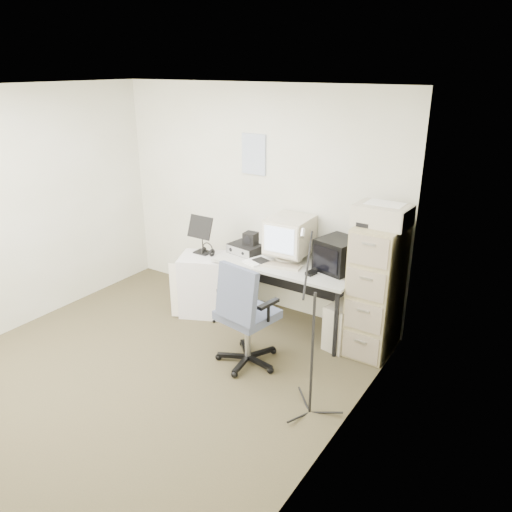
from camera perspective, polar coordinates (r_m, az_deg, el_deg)
The scene contains 23 objects.
floor at distance 4.88m, azimuth -11.85°, elevation -12.67°, with size 3.60×3.60×0.01m, color #3A3724.
ceiling at distance 4.08m, azimuth -14.59°, elevation 18.06°, with size 3.60×3.60×0.01m, color white.
wall_back at distance 5.65m, azimuth -0.00°, elevation 6.55°, with size 3.60×0.02×2.50m, color beige.
wall_left at distance 5.71m, azimuth -25.93°, elevation 4.54°, with size 0.02×3.60×2.50m, color beige.
wall_right at distance 3.35m, azimuth 9.20°, elevation -4.32°, with size 0.02×3.60×2.50m, color beige.
wall_calendar at distance 5.55m, azimuth -0.25°, elevation 11.55°, with size 0.30×0.02×0.44m, color white.
filing_cabinet at distance 4.93m, azimuth 13.55°, elevation -3.73°, with size 0.40×0.60×1.30m, color tan.
printer at distance 4.66m, azimuth 14.26°, elevation 4.54°, with size 0.49×0.33×0.19m, color #B6A98E.
desk at distance 5.37m, azimuth 3.63°, elevation -4.38°, with size 1.50×0.70×0.73m, color gray.
crt_monitor at distance 5.23m, azimuth 3.86°, elevation 2.00°, with size 0.42×0.44×0.46m, color #B6A98E.
crt_tv at distance 5.04m, azimuth 9.37°, elevation 0.16°, with size 0.36×0.38×0.33m, color black.
desk_speaker at distance 5.15m, azimuth 7.30°, elevation -0.28°, with size 0.08×0.08×0.16m, color silver.
keyboard at distance 5.11m, azimuth 2.89°, elevation -1.12°, with size 0.41×0.15×0.02m, color #B6A98E.
mouse at distance 4.95m, azimuth 6.33°, elevation -1.93°, with size 0.07×0.12×0.04m, color black.
radio_receiver at distance 5.47m, azimuth -1.22°, elevation 0.85°, with size 0.35×0.25×0.10m, color black.
radio_speaker at distance 5.42m, azimuth -0.62°, elevation 2.01°, with size 0.14×0.13×0.14m, color black.
papers at distance 5.23m, azimuth 0.23°, elevation -0.58°, with size 0.20×0.27×0.02m, color white.
pc_tower at distance 5.14m, azimuth 10.22°, elevation -7.57°, with size 0.22×0.50×0.47m, color #B6A98E.
office_chair at distance 4.63m, azimuth -0.97°, elevation -6.46°, with size 0.61×0.61×1.06m, color #4C505F.
side_cart at distance 5.67m, azimuth -5.70°, elevation -3.26°, with size 0.55×0.44×0.69m, color silver.
music_stand at distance 5.56m, azimuth -6.18°, elevation 2.49°, with size 0.30×0.16×0.44m, color black.
headphones at distance 5.55m, azimuth -5.54°, elevation 0.58°, with size 0.15×0.15×0.03m, color black.
mic_stand at distance 3.92m, azimuth 6.54°, elevation -9.10°, with size 0.02×0.02×1.42m, color black.
Camera 1 is at (2.97, -2.80, 2.67)m, focal length 35.00 mm.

